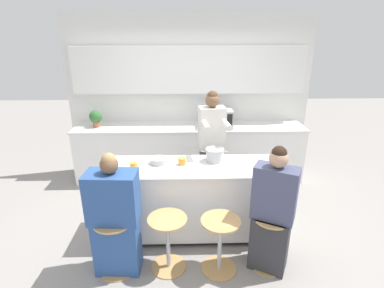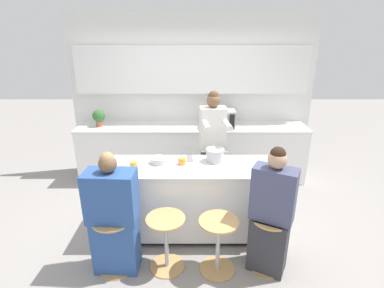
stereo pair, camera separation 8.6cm
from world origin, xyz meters
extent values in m
plane|color=gray|center=(0.00, 0.00, 0.00)|extent=(16.00, 16.00, 0.00)
cube|color=silver|center=(0.00, 1.90, 1.35)|extent=(4.11, 0.06, 2.70)
cube|color=white|center=(0.00, 1.79, 1.83)|extent=(3.78, 0.16, 0.75)
cube|color=white|center=(0.00, 1.55, 0.45)|extent=(3.78, 0.61, 0.91)
cube|color=silver|center=(0.00, 1.55, 0.92)|extent=(3.81, 0.64, 0.03)
cube|color=black|center=(0.00, 0.00, 0.03)|extent=(1.92, 0.54, 0.06)
cube|color=white|center=(0.00, 0.00, 0.48)|extent=(2.00, 0.62, 0.84)
cube|color=silver|center=(0.00, 0.00, 0.92)|extent=(2.04, 0.66, 0.03)
cylinder|color=tan|center=(-0.82, -0.63, 0.01)|extent=(0.38, 0.38, 0.01)
cylinder|color=#B7BABC|center=(-0.82, -0.63, 0.31)|extent=(0.04, 0.04, 0.59)
cylinder|color=tan|center=(-0.82, -0.63, 0.61)|extent=(0.41, 0.41, 0.02)
cylinder|color=tan|center=(-0.27, -0.61, 0.01)|extent=(0.38, 0.38, 0.01)
cylinder|color=#B7BABC|center=(-0.27, -0.61, 0.31)|extent=(0.04, 0.04, 0.59)
cylinder|color=tan|center=(-0.27, -0.61, 0.61)|extent=(0.41, 0.41, 0.02)
cylinder|color=tan|center=(0.27, -0.65, 0.01)|extent=(0.38, 0.38, 0.01)
cylinder|color=#B7BABC|center=(0.27, -0.65, 0.31)|extent=(0.04, 0.04, 0.59)
cylinder|color=tan|center=(0.27, -0.65, 0.61)|extent=(0.41, 0.41, 0.02)
cylinder|color=tan|center=(0.82, -0.61, 0.01)|extent=(0.38, 0.38, 0.01)
cylinder|color=#B7BABC|center=(0.82, -0.61, 0.31)|extent=(0.04, 0.04, 0.59)
cylinder|color=tan|center=(0.82, -0.61, 0.61)|extent=(0.41, 0.41, 0.02)
cube|color=#383842|center=(0.28, 0.58, 0.46)|extent=(0.31, 0.25, 0.92)
cube|color=silver|center=(0.28, 0.58, 1.21)|extent=(0.36, 0.26, 0.57)
cylinder|color=silver|center=(0.17, 0.30, 1.33)|extent=(0.10, 0.32, 0.07)
cylinder|color=silver|center=(0.44, 0.33, 1.33)|extent=(0.10, 0.32, 0.07)
sphere|color=brown|center=(0.28, 0.58, 1.59)|extent=(0.20, 0.20, 0.18)
sphere|color=#513823|center=(0.28, 0.58, 1.64)|extent=(0.16, 0.16, 0.14)
cube|color=#2D5193|center=(-0.80, -0.62, 0.31)|extent=(0.47, 0.29, 0.62)
cube|color=#2D5193|center=(-0.80, -0.62, 0.89)|extent=(0.51, 0.31, 0.53)
sphere|color=brown|center=(-0.80, -0.62, 1.24)|extent=(0.19, 0.19, 0.18)
sphere|color=#A37F51|center=(-0.80, -0.62, 1.29)|extent=(0.15, 0.15, 0.14)
cube|color=#333338|center=(0.81, -0.62, 0.31)|extent=(0.46, 0.41, 0.62)
cube|color=#474C6B|center=(0.81, -0.62, 0.91)|extent=(0.48, 0.39, 0.57)
sphere|color=tan|center=(0.81, -0.62, 1.29)|extent=(0.25, 0.25, 0.19)
sphere|color=black|center=(0.81, -0.62, 1.34)|extent=(0.20, 0.20, 0.15)
cylinder|color=#B7BABC|center=(0.28, 0.13, 1.01)|extent=(0.21, 0.21, 0.15)
cylinder|color=#B7BABC|center=(0.28, 0.13, 1.09)|extent=(0.23, 0.23, 0.01)
cylinder|color=#B7BABC|center=(0.15, 0.13, 1.05)|extent=(0.05, 0.01, 0.01)
cylinder|color=#B7BABC|center=(0.41, 0.13, 1.05)|extent=(0.05, 0.01, 0.01)
cylinder|color=#B7BABC|center=(-0.40, 0.08, 0.97)|extent=(0.20, 0.20, 0.07)
cylinder|color=orange|center=(-0.12, 0.04, 0.97)|extent=(0.09, 0.09, 0.08)
torus|color=orange|center=(-0.06, 0.04, 0.98)|extent=(0.04, 0.01, 0.04)
cylinder|color=orange|center=(-0.67, -0.10, 0.98)|extent=(0.08, 0.08, 0.09)
torus|color=orange|center=(-0.62, -0.10, 0.98)|extent=(0.04, 0.01, 0.04)
cube|color=#B2B5B7|center=(0.46, 1.52, 1.09)|extent=(0.46, 0.39, 0.29)
cube|color=black|center=(0.42, 1.32, 1.09)|extent=(0.29, 0.01, 0.22)
cube|color=black|center=(0.63, 1.32, 1.09)|extent=(0.08, 0.01, 0.23)
cylinder|color=#A86042|center=(-1.53, 1.55, 0.98)|extent=(0.12, 0.12, 0.09)
sphere|color=#336633|center=(-1.53, 1.55, 1.12)|extent=(0.21, 0.21, 0.21)
camera|label=1|loc=(-0.09, -3.21, 2.42)|focal=28.00mm
camera|label=2|loc=(0.00, -3.21, 2.42)|focal=28.00mm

